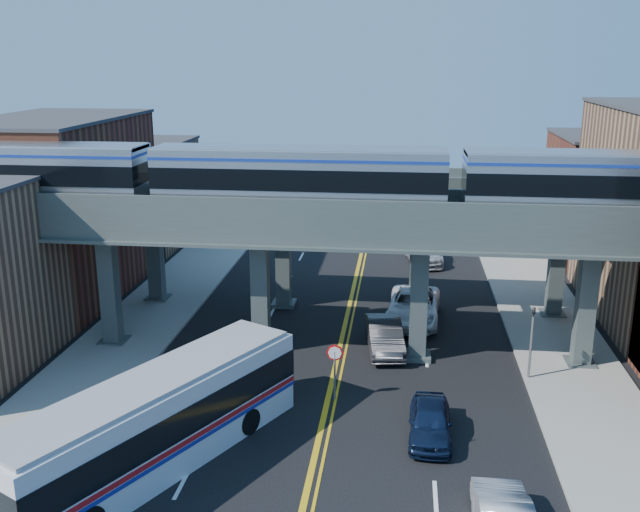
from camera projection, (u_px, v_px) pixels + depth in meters
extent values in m
plane|color=black|center=(320.00, 433.00, 28.97)|extent=(120.00, 120.00, 0.00)
cube|color=gray|center=(137.00, 329.00, 39.80)|extent=(5.00, 70.00, 0.16)
cube|color=gray|center=(561.00, 348.00, 37.21)|extent=(5.00, 70.00, 0.16)
cube|color=brown|center=(58.00, 209.00, 44.85)|extent=(8.00, 14.00, 11.00)
cube|color=brown|center=(135.00, 194.00, 57.68)|extent=(8.00, 10.00, 8.00)
cube|color=brown|center=(610.00, 198.00, 53.38)|extent=(8.00, 10.00, 9.00)
cube|color=#434E4D|center=(110.00, 290.00, 37.15)|extent=(0.85, 0.85, 6.00)
cube|color=#434E4D|center=(261.00, 296.00, 36.25)|extent=(0.85, 0.85, 6.00)
cube|color=#434E4D|center=(419.00, 302.00, 35.35)|extent=(0.85, 0.85, 6.00)
cube|color=#434E4D|center=(585.00, 308.00, 34.45)|extent=(0.85, 0.85, 6.00)
cube|color=#465049|center=(339.00, 227.00, 34.79)|extent=(52.00, 3.60, 1.40)
cube|color=#434E4D|center=(155.00, 254.00, 43.84)|extent=(0.85, 0.85, 6.00)
cube|color=#434E4D|center=(283.00, 258.00, 42.94)|extent=(0.85, 0.85, 6.00)
cube|color=#434E4D|center=(417.00, 263.00, 42.04)|extent=(0.85, 0.85, 6.00)
cube|color=#434E4D|center=(556.00, 267.00, 41.14)|extent=(0.85, 0.85, 6.00)
cube|color=#465049|center=(350.00, 200.00, 41.48)|extent=(52.00, 3.60, 1.40)
cube|color=black|center=(97.00, 205.00, 35.96)|extent=(2.04, 2.04, 0.23)
cube|color=#AFB3B9|center=(9.00, 172.00, 36.03)|extent=(14.06, 2.68, 2.96)
cube|color=black|center=(9.00, 169.00, 35.99)|extent=(14.08, 2.74, 1.02)
cube|color=black|center=(210.00, 208.00, 35.30)|extent=(2.04, 2.04, 0.23)
cube|color=black|center=(392.00, 212.00, 34.29)|extent=(2.04, 2.04, 0.23)
cube|color=#AFB3B9|center=(299.00, 178.00, 34.36)|extent=(14.06, 2.68, 2.96)
cube|color=black|center=(299.00, 175.00, 34.32)|extent=(14.08, 2.74, 1.02)
cube|color=black|center=(516.00, 215.00, 33.63)|extent=(2.04, 2.04, 0.23)
cube|color=#AFB3B9|center=(619.00, 184.00, 32.69)|extent=(14.06, 2.68, 2.96)
cube|color=black|center=(620.00, 181.00, 32.65)|extent=(14.08, 2.74, 1.02)
cylinder|color=slate|center=(335.00, 376.00, 31.49)|extent=(0.09, 0.09, 2.30)
cylinder|color=red|center=(335.00, 353.00, 31.19)|extent=(0.76, 0.04, 0.76)
cylinder|color=slate|center=(531.00, 349.00, 33.23)|extent=(0.12, 0.12, 3.20)
imported|color=black|center=(534.00, 308.00, 32.68)|extent=(0.15, 0.18, 0.90)
cube|color=silver|center=(157.00, 424.00, 26.31)|extent=(8.62, 12.88, 3.38)
cube|color=black|center=(156.00, 413.00, 26.19)|extent=(8.69, 12.94, 1.14)
cube|color=#B21419|center=(157.00, 432.00, 26.40)|extent=(8.68, 12.93, 0.20)
cylinder|color=black|center=(63.00, 508.00, 23.31)|extent=(3.10, 2.33, 1.09)
cylinder|color=black|center=(224.00, 412.00, 29.52)|extent=(3.10, 2.33, 1.09)
imported|color=#0D1832|center=(430.00, 421.00, 28.44)|extent=(1.79, 4.24, 1.43)
imported|color=#2D2C2F|center=(385.00, 336.00, 36.89)|extent=(2.34, 5.09, 1.62)
imported|color=white|center=(414.00, 306.00, 41.04)|extent=(3.32, 6.45, 1.74)
imported|color=silver|center=(423.00, 251.00, 52.77)|extent=(3.05, 5.95, 1.65)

